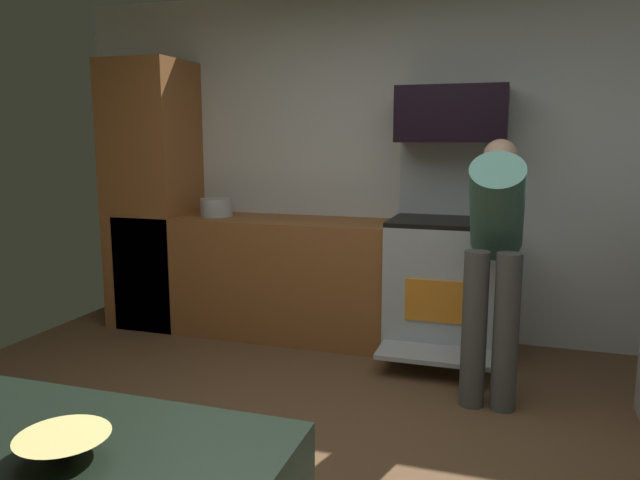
% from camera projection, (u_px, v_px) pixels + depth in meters
% --- Properties ---
extents(wall_back, '(5.20, 0.12, 2.60)m').
position_uv_depth(wall_back, '(395.00, 165.00, 4.61)').
color(wall_back, silver).
rests_on(wall_back, ground).
extents(lower_cabinet_run, '(2.40, 0.60, 0.90)m').
position_uv_depth(lower_cabinet_run, '(269.00, 276.00, 4.68)').
color(lower_cabinet_run, '#95592C').
rests_on(lower_cabinet_run, ground).
extents(cabinet_column, '(0.60, 0.60, 2.10)m').
position_uv_depth(cabinet_column, '(153.00, 195.00, 4.88)').
color(cabinet_column, '#95592C').
rests_on(cabinet_column, ground).
extents(oven_range, '(0.76, 0.96, 1.47)m').
position_uv_depth(oven_range, '(445.00, 282.00, 4.25)').
color(oven_range, '#B4BDC3').
rests_on(oven_range, ground).
extents(microwave, '(0.74, 0.38, 0.38)m').
position_uv_depth(microwave, '(452.00, 114.00, 4.15)').
color(microwave, black).
rests_on(microwave, oven_range).
extents(person_cook, '(0.31, 0.63, 1.50)m').
position_uv_depth(person_cook, '(495.00, 248.00, 3.41)').
color(person_cook, '#4D4D4D').
rests_on(person_cook, ground).
extents(mixing_bowl_prep, '(0.18, 0.18, 0.04)m').
position_uv_depth(mixing_bowl_prep, '(64.00, 446.00, 1.15)').
color(mixing_bowl_prep, '#ECD47A').
rests_on(mixing_bowl_prep, counter_island).
extents(stock_pot, '(0.25, 0.25, 0.14)m').
position_uv_depth(stock_pot, '(216.00, 207.00, 4.73)').
color(stock_pot, silver).
rests_on(stock_pot, lower_cabinet_run).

